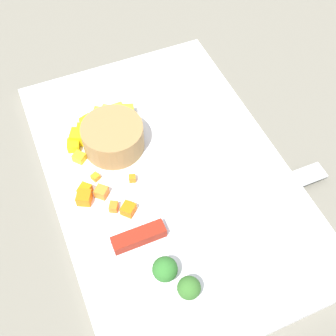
% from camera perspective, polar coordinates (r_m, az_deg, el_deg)
% --- Properties ---
extents(ground_plane, '(4.00, 4.00, 0.00)m').
position_cam_1_polar(ground_plane, '(0.65, 0.00, -1.12)').
color(ground_plane, '#6A6659').
extents(cutting_board, '(0.52, 0.34, 0.01)m').
position_cam_1_polar(cutting_board, '(0.64, 0.00, -0.82)').
color(cutting_board, white).
rests_on(cutting_board, ground_plane).
extents(prep_bowl, '(0.09, 0.09, 0.04)m').
position_cam_1_polar(prep_bowl, '(0.65, -7.28, 4.10)').
color(prep_bowl, olive).
rests_on(prep_bowl, cutting_board).
extents(chef_knife, '(0.03, 0.33, 0.02)m').
position_cam_1_polar(chef_knife, '(0.59, 2.93, -6.66)').
color(chef_knife, silver).
rests_on(chef_knife, cutting_board).
extents(carrot_dice_0, '(0.01, 0.01, 0.01)m').
position_cam_1_polar(carrot_dice_0, '(0.64, -9.57, -1.18)').
color(carrot_dice_0, orange).
rests_on(carrot_dice_0, cutting_board).
extents(carrot_dice_1, '(0.02, 0.03, 0.01)m').
position_cam_1_polar(carrot_dice_1, '(0.60, -5.26, -5.45)').
color(carrot_dice_1, orange).
rests_on(carrot_dice_1, cutting_board).
extents(carrot_dice_2, '(0.02, 0.02, 0.02)m').
position_cam_1_polar(carrot_dice_2, '(0.62, -8.75, -3.27)').
color(carrot_dice_2, orange).
rests_on(carrot_dice_2, cutting_board).
extents(carrot_dice_3, '(0.02, 0.02, 0.01)m').
position_cam_1_polar(carrot_dice_3, '(0.60, -7.20, -5.12)').
color(carrot_dice_3, orange).
rests_on(carrot_dice_3, cutting_board).
extents(carrot_dice_4, '(0.02, 0.02, 0.01)m').
position_cam_1_polar(carrot_dice_4, '(0.62, -10.94, -2.93)').
color(carrot_dice_4, orange).
rests_on(carrot_dice_4, cutting_board).
extents(carrot_dice_5, '(0.03, 0.03, 0.02)m').
position_cam_1_polar(carrot_dice_5, '(0.61, -10.95, -4.11)').
color(carrot_dice_5, orange).
rests_on(carrot_dice_5, cutting_board).
extents(carrot_dice_6, '(0.01, 0.01, 0.01)m').
position_cam_1_polar(carrot_dice_6, '(0.63, -4.74, -1.38)').
color(carrot_dice_6, orange).
rests_on(carrot_dice_6, cutting_board).
extents(pepper_dice_0, '(0.02, 0.02, 0.02)m').
position_cam_1_polar(pepper_dice_0, '(0.69, -11.16, 5.09)').
color(pepper_dice_0, yellow).
rests_on(pepper_dice_0, cutting_board).
extents(pepper_dice_1, '(0.03, 0.03, 0.02)m').
position_cam_1_polar(pepper_dice_1, '(0.71, -7.93, 7.27)').
color(pepper_dice_1, yellow).
rests_on(pepper_dice_1, cutting_board).
extents(pepper_dice_2, '(0.03, 0.03, 0.02)m').
position_cam_1_polar(pepper_dice_2, '(0.68, -11.83, 4.09)').
color(pepper_dice_2, yellow).
rests_on(pepper_dice_2, cutting_board).
extents(pepper_dice_3, '(0.02, 0.02, 0.01)m').
position_cam_1_polar(pepper_dice_3, '(0.67, -12.39, 2.93)').
color(pepper_dice_3, yellow).
rests_on(pepper_dice_3, cutting_board).
extents(pepper_dice_4, '(0.03, 0.03, 0.02)m').
position_cam_1_polar(pepper_dice_4, '(0.70, -5.38, 7.24)').
color(pepper_dice_4, yellow).
rests_on(pepper_dice_4, cutting_board).
extents(pepper_dice_5, '(0.02, 0.02, 0.02)m').
position_cam_1_polar(pepper_dice_5, '(0.70, -10.71, 6.09)').
color(pepper_dice_5, yellow).
rests_on(pepper_dice_5, cutting_board).
extents(pepper_dice_6, '(0.02, 0.02, 0.01)m').
position_cam_1_polar(pepper_dice_6, '(0.66, -11.66, 1.39)').
color(pepper_dice_6, yellow).
rests_on(pepper_dice_6, cutting_board).
extents(pepper_dice_7, '(0.02, 0.02, 0.02)m').
position_cam_1_polar(pepper_dice_7, '(0.71, -9.13, 7.03)').
color(pepper_dice_7, yellow).
rests_on(pepper_dice_7, cutting_board).
extents(pepper_dice_8, '(0.02, 0.02, 0.02)m').
position_cam_1_polar(pepper_dice_8, '(0.71, -6.56, 7.55)').
color(pepper_dice_8, yellow).
rests_on(pepper_dice_8, cutting_board).
extents(broccoli_floret_0, '(0.03, 0.03, 0.04)m').
position_cam_1_polar(broccoli_floret_0, '(0.54, -0.41, -13.27)').
color(broccoli_floret_0, '#8BC364').
rests_on(broccoli_floret_0, cutting_board).
extents(broccoli_floret_1, '(0.03, 0.03, 0.03)m').
position_cam_1_polar(broccoli_floret_1, '(0.54, 2.79, -15.58)').
color(broccoli_floret_1, '#8CB869').
rests_on(broccoli_floret_1, cutting_board).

